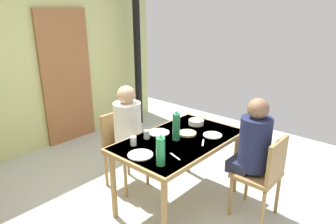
# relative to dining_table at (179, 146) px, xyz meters

# --- Properties ---
(ground_plane) EXTENTS (5.94, 5.94, 0.00)m
(ground_plane) POSITION_rel_dining_table_xyz_m (-0.28, 0.16, -0.67)
(ground_plane) COLOR #B7BBB2
(wall_back) EXTENTS (4.45, 0.10, 2.80)m
(wall_back) POSITION_rel_dining_table_xyz_m (-0.28, 2.44, 0.73)
(wall_back) COLOR #C4CB80
(wall_back) RESTS_ON ground_plane
(door_wooden) EXTENTS (0.80, 0.05, 2.00)m
(door_wooden) POSITION_rel_dining_table_xyz_m (0.20, 2.36, 0.33)
(door_wooden) COLOR #9A5F36
(door_wooden) RESTS_ON ground_plane
(stove_pipe_column) EXTENTS (0.12, 0.12, 2.80)m
(stove_pipe_column) POSITION_rel_dining_table_xyz_m (1.42, 2.09, 0.73)
(stove_pipe_column) COLOR black
(stove_pipe_column) RESTS_ON ground_plane
(dining_table) EXTENTS (1.33, 0.81, 0.75)m
(dining_table) POSITION_rel_dining_table_xyz_m (0.00, 0.00, 0.00)
(dining_table) COLOR #9D7846
(dining_table) RESTS_ON ground_plane
(chair_near_diner) EXTENTS (0.40, 0.40, 0.87)m
(chair_near_diner) POSITION_rel_dining_table_xyz_m (0.36, -0.76, -0.17)
(chair_near_diner) COLOR #9D7846
(chair_near_diner) RESTS_ON ground_plane
(chair_far_diner) EXTENTS (0.40, 0.40, 0.87)m
(chair_far_diner) POSITION_rel_dining_table_xyz_m (-0.12, 0.76, -0.17)
(chair_far_diner) COLOR #9D7846
(chair_far_diner) RESTS_ON ground_plane
(person_near_diner) EXTENTS (0.30, 0.37, 0.77)m
(person_near_diner) POSITION_rel_dining_table_xyz_m (0.36, -0.62, 0.11)
(person_near_diner) COLOR #22273E
(person_near_diner) RESTS_ON ground_plane
(person_far_diner) EXTENTS (0.30, 0.37, 0.77)m
(person_far_diner) POSITION_rel_dining_table_xyz_m (-0.12, 0.62, 0.11)
(person_far_diner) COLOR silver
(person_far_diner) RESTS_ON ground_plane
(water_bottle_green_near) EXTENTS (0.07, 0.07, 0.31)m
(water_bottle_green_near) POSITION_rel_dining_table_xyz_m (-0.04, 0.01, 0.23)
(water_bottle_green_near) COLOR #257D48
(water_bottle_green_near) RESTS_ON dining_table
(water_bottle_green_far) EXTENTS (0.08, 0.08, 0.28)m
(water_bottle_green_far) POSITION_rel_dining_table_xyz_m (-0.51, -0.22, 0.21)
(water_bottle_green_far) COLOR #29A057
(water_bottle_green_far) RESTS_ON dining_table
(serving_bowl_center) EXTENTS (0.17, 0.17, 0.05)m
(serving_bowl_center) POSITION_rel_dining_table_xyz_m (0.43, 0.11, 0.11)
(serving_bowl_center) COLOR white
(serving_bowl_center) RESTS_ON dining_table
(dinner_plate_near_left) EXTENTS (0.23, 0.23, 0.01)m
(dinner_plate_near_left) POSITION_rel_dining_table_xyz_m (-0.51, 0.03, 0.09)
(dinner_plate_near_left) COLOR white
(dinner_plate_near_left) RESTS_ON dining_table
(dinner_plate_near_right) EXTENTS (0.22, 0.22, 0.01)m
(dinner_plate_near_right) POSITION_rel_dining_table_xyz_m (-0.03, 0.25, 0.09)
(dinner_plate_near_right) COLOR white
(dinner_plate_near_right) RESTS_ON dining_table
(dinner_plate_far_center) EXTENTS (0.19, 0.19, 0.01)m
(dinner_plate_far_center) POSITION_rel_dining_table_xyz_m (0.29, -0.21, 0.09)
(dinner_plate_far_center) COLOR white
(dinner_plate_far_center) RESTS_ON dining_table
(drinking_glass_by_near_diner) EXTENTS (0.06, 0.06, 0.09)m
(drinking_glass_by_near_diner) POSITION_rel_dining_table_xyz_m (-0.40, 0.23, 0.13)
(drinking_glass_by_near_diner) COLOR silver
(drinking_glass_by_near_diner) RESTS_ON dining_table
(drinking_glass_by_far_diner) EXTENTS (0.06, 0.06, 0.11)m
(drinking_glass_by_far_diner) POSITION_rel_dining_table_xyz_m (-0.25, 0.02, 0.13)
(drinking_glass_by_far_diner) COLOR silver
(drinking_glass_by_far_diner) RESTS_ON dining_table
(drinking_glass_spare_center) EXTENTS (0.06, 0.06, 0.09)m
(drinking_glass_spare_center) POSITION_rel_dining_table_xyz_m (-0.21, 0.25, 0.13)
(drinking_glass_spare_center) COLOR silver
(drinking_glass_spare_center) RESTS_ON dining_table
(bread_plate_sliced) EXTENTS (0.19, 0.19, 0.02)m
(bread_plate_sliced) POSITION_rel_dining_table_xyz_m (0.15, 0.01, 0.09)
(bread_plate_sliced) COLOR #DBB77A
(bread_plate_sliced) RESTS_ON dining_table
(cutlery_knife_near) EXTENTS (0.14, 0.09, 0.00)m
(cutlery_knife_near) POSITION_rel_dining_table_xyz_m (0.08, -0.23, 0.08)
(cutlery_knife_near) COLOR silver
(cutlery_knife_near) RESTS_ON dining_table
(cutlery_fork_near) EXTENTS (0.06, 0.15, 0.00)m
(cutlery_fork_near) POSITION_rel_dining_table_xyz_m (-0.32, -0.22, 0.08)
(cutlery_fork_near) COLOR silver
(cutlery_fork_near) RESTS_ON dining_table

